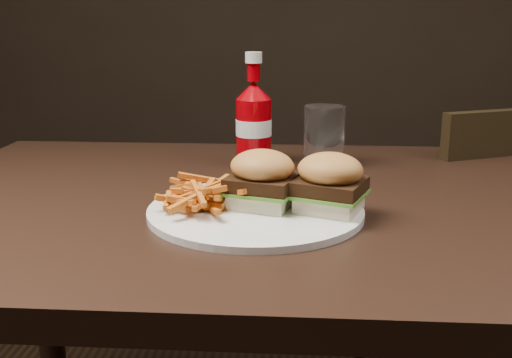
# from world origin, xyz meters

# --- Properties ---
(dining_table) EXTENTS (1.20, 0.80, 0.04)m
(dining_table) POSITION_xyz_m (0.00, 0.00, 0.73)
(dining_table) COLOR black
(dining_table) RESTS_ON ground
(chair_far) EXTENTS (0.51, 0.51, 0.04)m
(chair_far) POSITION_xyz_m (0.43, 0.50, 0.43)
(chair_far) COLOR black
(chair_far) RESTS_ON ground
(plate) EXTENTS (0.31, 0.31, 0.01)m
(plate) POSITION_xyz_m (-0.02, -0.10, 0.76)
(plate) COLOR white
(plate) RESTS_ON dining_table
(sandwich_half_a) EXTENTS (0.10, 0.10, 0.02)m
(sandwich_half_a) POSITION_xyz_m (-0.01, -0.09, 0.77)
(sandwich_half_a) COLOR #F3E4C1
(sandwich_half_a) RESTS_ON plate
(sandwich_half_b) EXTENTS (0.10, 0.10, 0.02)m
(sandwich_half_b) POSITION_xyz_m (0.09, -0.10, 0.77)
(sandwich_half_b) COLOR beige
(sandwich_half_b) RESTS_ON plate
(fries_pile) EXTENTS (0.12, 0.12, 0.04)m
(fries_pile) POSITION_xyz_m (-0.09, -0.10, 0.78)
(fries_pile) COLOR #B25B0F
(fries_pile) RESTS_ON plate
(ketchup_bottle) EXTENTS (0.07, 0.07, 0.13)m
(ketchup_bottle) POSITION_xyz_m (-0.04, 0.20, 0.81)
(ketchup_bottle) COLOR #980006
(ketchup_bottle) RESTS_ON dining_table
(tumbler) EXTENTS (0.10, 0.10, 0.12)m
(tumbler) POSITION_xyz_m (0.09, 0.20, 0.81)
(tumbler) COLOR white
(tumbler) RESTS_ON dining_table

